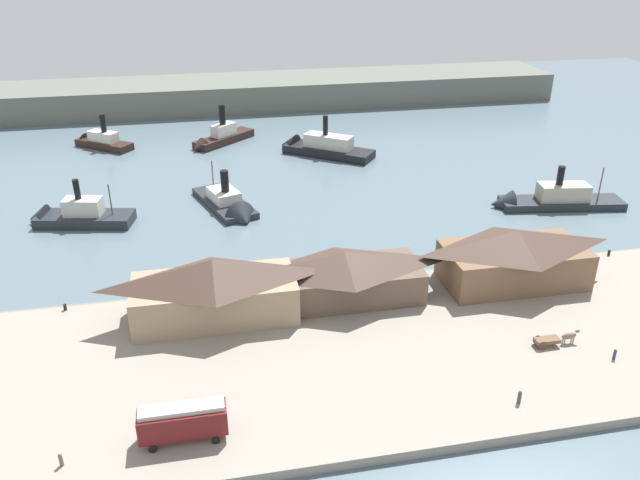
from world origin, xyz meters
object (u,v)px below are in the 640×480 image
Objects in this scene: ferry_shed_east_terminal at (515,256)px; mooring_post_west at (609,253)px; street_tram at (183,420)px; pedestrian_near_cart at (61,460)px; ferry_near_quay at (546,200)px; ferry_outer_harbor at (219,138)px; pedestrian_at_waters_edge at (615,354)px; ferry_approaching_east at (231,206)px; ferry_shed_central_terminal at (214,288)px; horse_cart at (555,339)px; ferry_mid_harbor at (99,141)px; mooring_post_east at (423,273)px; pedestrian_by_tram at (519,397)px; ferry_shed_west_terminal at (344,275)px; mooring_post_center_west at (592,255)px; ferry_moored_east at (319,147)px; mooring_post_center_east at (65,307)px; ferry_approaching_west at (73,216)px.

ferry_shed_east_terminal is 23.53× the size of mooring_post_west.
pedestrian_near_cart is at bearing -173.67° from street_tram.
ferry_outer_harbor is (-60.11, 53.50, 0.24)m from ferry_near_quay.
ferry_approaching_east reaches higher than pedestrian_at_waters_edge.
ferry_shed_central_terminal reaches higher than horse_cart.
ferry_mid_harbor is (-24.14, 85.76, -4.06)m from ferry_shed_central_terminal.
pedestrian_by_tram is at bearing -88.81° from mooring_post_east.
ferry_mid_harbor is (-7.72, 110.08, -0.35)m from pedestrian_near_cart.
pedestrian_near_cart is 0.08× the size of ferry_approaching_east.
street_tram is at bearing -132.91° from ferry_shed_west_terminal.
pedestrian_by_tram is at bearing -37.37° from ferry_shed_central_terminal.
ferry_outer_harbor is (0.36, 43.55, 0.62)m from ferry_approaching_east.
ferry_shed_west_terminal is 12.71× the size of pedestrian_by_tram.
pedestrian_at_waters_edge is 27.98m from mooring_post_center_west.
ferry_mid_harbor reaches higher than ferry_approaching_east.
mooring_post_east is 1.00× the size of mooring_post_west.
pedestrian_by_tram is at bearing -161.27° from pedestrian_at_waters_edge.
ferry_shed_east_terminal reaches higher than pedestrian_by_tram.
pedestrian_by_tram is 0.08× the size of ferry_moored_east.
mooring_post_center_west is 71.87m from ferry_moored_east.
pedestrian_near_cart is at bearing -157.31° from ferry_shed_east_terminal.
pedestrian_at_waters_edge is 51.45m from ferry_near_quay.
ferry_shed_central_terminal is at bearing -156.12° from ferry_near_quay.
ferry_shed_central_terminal is at bearing -178.78° from ferry_shed_east_terminal.
pedestrian_by_tram is (13.95, -26.08, -2.90)m from ferry_shed_west_terminal.
mooring_post_center_east and mooring_post_west have the same top height.
ferry_shed_east_terminal is 12.06× the size of pedestrian_by_tram.
ferry_approaching_east is (9.25, 61.83, -2.58)m from street_tram.
pedestrian_at_waters_edge is 110.27m from ferry_outer_harbor.
street_tram is at bearing -109.38° from ferry_moored_east.
ferry_approaching_west is at bearing -149.18° from ferry_moored_east.
ferry_shed_east_terminal reaches higher than street_tram.
ferry_near_quay is at bearing 36.65° from street_tram.
horse_cart reaches higher than mooring_post_east.
ferry_shed_east_terminal is at bearing -51.23° from ferry_mid_harbor.
ferry_approaching_east is (-27.44, 63.44, -0.91)m from pedestrian_by_tram.
ferry_shed_west_terminal is 24.80× the size of mooring_post_west.
ferry_outer_harbor is 0.76× the size of ferry_moored_east.
pedestrian_near_cart is 1.06× the size of pedestrian_at_waters_edge.
ferry_moored_east is at bearing 52.93° from ferry_approaching_east.
pedestrian_at_waters_edge is 127.27m from ferry_mid_harbor.
ferry_approaching_west is (-67.93, 37.75, -3.96)m from ferry_shed_east_terminal.
ferry_shed_east_terminal is 3.51× the size of horse_cart.
ferry_approaching_east is (-55.52, 33.34, -0.56)m from mooring_post_center_west.
ferry_shed_west_terminal reaches higher than street_tram.
pedestrian_at_waters_edge is at bearing -22.21° from ferry_shed_central_terminal.
horse_cart is at bearing 44.25° from pedestrian_by_tram.
ferry_shed_west_terminal is 1.42× the size of ferry_mid_harbor.
ferry_shed_central_terminal is 63.95m from mooring_post_west.
pedestrian_near_cart is 108.87m from ferry_outer_harbor.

